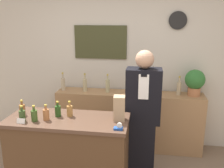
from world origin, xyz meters
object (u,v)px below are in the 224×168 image
object	(u,v)px
shopkeeper	(143,117)
paper_bag	(119,108)
tape_dispenser	(119,127)
potted_plant	(195,81)

from	to	relation	value
shopkeeper	paper_bag	size ratio (longest dim) A/B	6.11
shopkeeper	tape_dispenser	xyz separation A→B (m)	(-0.22, -0.64, 0.15)
potted_plant	shopkeeper	bearing A→B (deg)	-133.67
shopkeeper	tape_dispenser	size ratio (longest dim) A/B	18.61
paper_bag	tape_dispenser	distance (m)	0.26
potted_plant	paper_bag	distance (m)	1.52
potted_plant	tape_dispenser	world-z (taller)	potted_plant
tape_dispenser	shopkeeper	bearing A→B (deg)	70.85
potted_plant	tape_dispenser	distance (m)	1.70
paper_bag	potted_plant	bearing A→B (deg)	50.21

